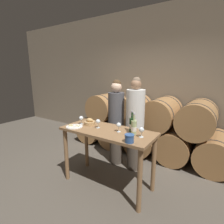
{
  "coord_description": "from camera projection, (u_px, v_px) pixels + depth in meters",
  "views": [
    {
      "loc": [
        1.41,
        -2.03,
        1.75
      ],
      "look_at": [
        0.0,
        0.12,
        1.16
      ],
      "focal_mm": 28.0,
      "sensor_mm": 36.0,
      "label": 1
    }
  ],
  "objects": [
    {
      "name": "ground_plane",
      "position": [
        108.0,
        184.0,
        2.8
      ],
      "size": [
        10.0,
        10.0,
        0.0
      ],
      "primitive_type": "plane",
      "color": "#564F44"
    },
    {
      "name": "stone_wall_back",
      "position": [
        157.0,
        79.0,
        4.13
      ],
      "size": [
        10.0,
        0.12,
        3.2
      ],
      "color": "gray",
      "rests_on": "ground_plane"
    },
    {
      "name": "barrel_stack",
      "position": [
        145.0,
        126.0,
        3.87
      ],
      "size": [
        3.39,
        0.95,
        1.25
      ],
      "color": "#9E7042",
      "rests_on": "ground_plane"
    },
    {
      "name": "tasting_table",
      "position": [
        108.0,
        140.0,
        2.63
      ],
      "size": [
        1.42,
        0.61,
        0.91
      ],
      "color": "olive",
      "rests_on": "ground_plane"
    },
    {
      "name": "person_left",
      "position": [
        116.0,
        121.0,
        3.3
      ],
      "size": [
        0.3,
        0.3,
        1.62
      ],
      "color": "#4C4238",
      "rests_on": "ground_plane"
    },
    {
      "name": "person_right",
      "position": [
        135.0,
        124.0,
        3.09
      ],
      "size": [
        0.32,
        0.32,
        1.67
      ],
      "color": "#4C4238",
      "rests_on": "ground_plane"
    },
    {
      "name": "wine_bottle_red",
      "position": [
        132.0,
        125.0,
        2.5
      ],
      "size": [
        0.08,
        0.08,
        0.31
      ],
      "color": "#193819",
      "rests_on": "tasting_table"
    },
    {
      "name": "wine_bottle_white",
      "position": [
        134.0,
        127.0,
        2.38
      ],
      "size": [
        0.08,
        0.08,
        0.3
      ],
      "color": "#ADBC7F",
      "rests_on": "tasting_table"
    },
    {
      "name": "blue_crock",
      "position": [
        129.0,
        138.0,
        2.12
      ],
      "size": [
        0.12,
        0.12,
        0.1
      ],
      "color": "#335693",
      "rests_on": "tasting_table"
    },
    {
      "name": "bread_basket",
      "position": [
        90.0,
        122.0,
        2.84
      ],
      "size": [
        0.17,
        0.17,
        0.11
      ],
      "color": "tan",
      "rests_on": "tasting_table"
    },
    {
      "name": "cheese_plate",
      "position": [
        74.0,
        127.0,
        2.73
      ],
      "size": [
        0.26,
        0.26,
        0.04
      ],
      "color": "white",
      "rests_on": "tasting_table"
    },
    {
      "name": "wine_glass_far_left",
      "position": [
        81.0,
        118.0,
        2.86
      ],
      "size": [
        0.07,
        0.07,
        0.14
      ],
      "color": "white",
      "rests_on": "tasting_table"
    },
    {
      "name": "wine_glass_left",
      "position": [
        98.0,
        122.0,
        2.67
      ],
      "size": [
        0.07,
        0.07,
        0.14
      ],
      "color": "white",
      "rests_on": "tasting_table"
    },
    {
      "name": "wine_glass_center",
      "position": [
        119.0,
        125.0,
        2.49
      ],
      "size": [
        0.07,
        0.07,
        0.14
      ],
      "color": "white",
      "rests_on": "tasting_table"
    },
    {
      "name": "wine_glass_right",
      "position": [
        142.0,
        130.0,
        2.29
      ],
      "size": [
        0.07,
        0.07,
        0.14
      ],
      "color": "white",
      "rests_on": "tasting_table"
    }
  ]
}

